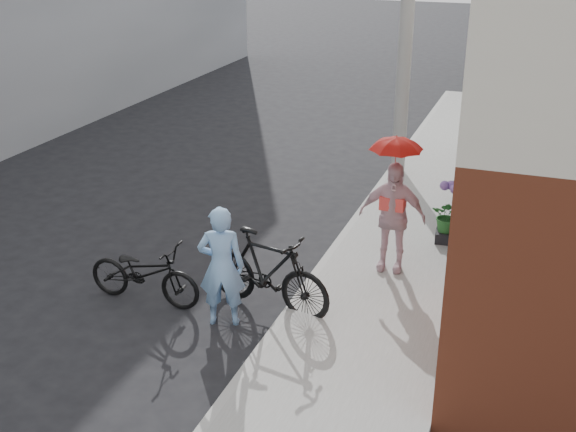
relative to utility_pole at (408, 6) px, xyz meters
The scene contains 11 objects.
ground 7.03m from the utility_pole, 100.39° to the right, with size 80.00×80.00×0.00m, color black.
sidewalk 5.37m from the utility_pole, 75.96° to the right, with size 2.20×24.00×0.12m, color gray.
curb 5.28m from the utility_pole, 92.29° to the right, with size 0.12×24.00×0.12m, color #9E9E99.
utility_pole is the anchor object (origin of this frame).
officer 7.26m from the utility_pole, 98.00° to the right, with size 0.62×0.41×1.69m, color #7CABDD.
bike_left 7.56m from the utility_pole, 108.75° to the right, with size 0.60×1.73×0.91m, color black.
bike_right 6.82m from the utility_pole, 94.67° to the right, with size 0.55×1.95×1.17m, color black.
kimono_woman 5.26m from the utility_pole, 79.37° to the right, with size 1.00×0.42×1.70m, color beige.
parasol 4.80m from the utility_pole, 79.37° to the right, with size 0.74×0.74×0.65m, color red.
planter 4.87m from the utility_pole, 65.05° to the right, with size 0.34×0.34×0.18m, color black.
potted_plant 4.63m from the utility_pole, 65.05° to the right, with size 0.50×0.43×0.56m, color #286629.
Camera 1 is at (3.92, -8.36, 5.11)m, focal length 45.00 mm.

